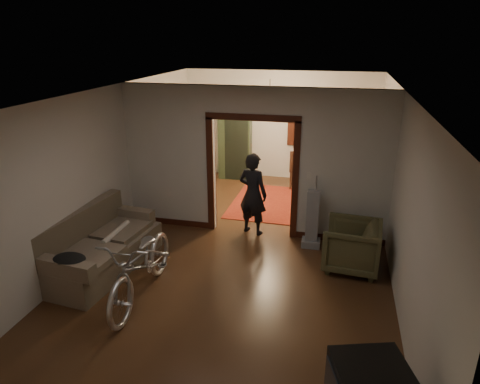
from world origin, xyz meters
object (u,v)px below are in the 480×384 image
(armchair, at_px, (351,246))
(desk, at_px, (323,171))
(sofa, at_px, (101,242))
(bicycle, at_px, (142,265))
(person, at_px, (253,194))
(locker, at_px, (235,147))

(armchair, bearing_deg, desk, -166.01)
(sofa, relative_size, bicycle, 1.05)
(desk, bearing_deg, person, -109.49)
(sofa, distance_m, person, 2.86)
(locker, height_order, desk, locker)
(locker, bearing_deg, desk, -6.49)
(locker, bearing_deg, armchair, -58.23)
(bicycle, xyz_separation_m, locker, (-0.04, 5.77, 0.29))
(sofa, relative_size, locker, 1.30)
(sofa, bearing_deg, locker, 85.93)
(armchair, height_order, desk, armchair)
(locker, bearing_deg, sofa, -104.13)
(locker, bearing_deg, bicycle, -93.24)
(person, bearing_deg, armchair, 171.15)
(armchair, distance_m, desk, 4.15)
(desk, bearing_deg, sofa, -121.77)
(bicycle, xyz_separation_m, armchair, (2.95, 1.55, -0.13))
(armchair, bearing_deg, locker, -139.63)
(desk, bearing_deg, bicycle, -110.79)
(person, height_order, locker, locker)
(sofa, bearing_deg, bicycle, -24.51)
(person, xyz_separation_m, desk, (1.20, 3.13, -0.43))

